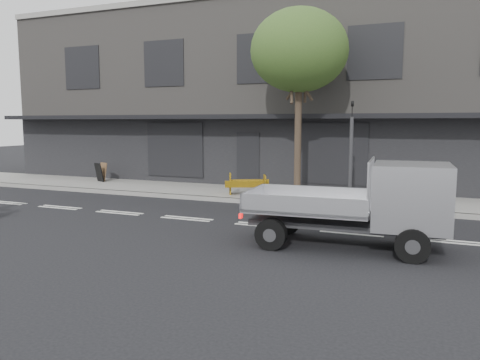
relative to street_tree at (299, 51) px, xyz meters
The scene contains 9 objects.
ground 7.09m from the street_tree, 117.65° to the right, with size 80.00×80.00×0.00m, color black.
sidewalk 5.67m from the street_tree, 167.20° to the left, with size 32.00×3.20×0.15m, color gray.
kerb 5.75m from the street_tree, 153.43° to the right, with size 32.00×0.20×0.15m, color gray.
building_main 7.54m from the street_tree, 107.22° to the left, with size 26.00×10.00×8.00m, color slate.
street_tree is the anchor object (origin of this frame).
traffic_light_pole 4.23m from the street_tree, 23.03° to the right, with size 0.12×0.12×3.50m.
flatbed_ute 7.80m from the street_tree, 56.79° to the right, with size 4.49×2.03×2.04m.
construction_barrier 5.08m from the street_tree, 164.91° to the right, with size 1.46×0.58×0.82m, color #FCB40D, non-canonical shape.
sandwich_board 10.58m from the street_tree, behind, with size 0.53×0.36×0.85m, color black, non-canonical shape.
Camera 1 is at (6.57, -11.95, 2.84)m, focal length 35.00 mm.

